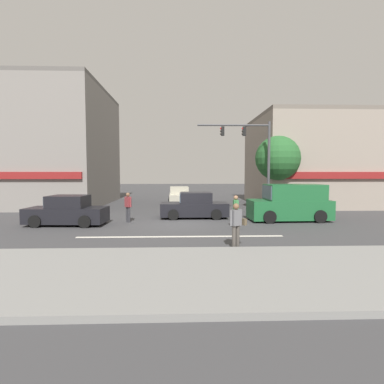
{
  "coord_description": "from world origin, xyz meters",
  "views": [
    {
      "loc": [
        0.06,
        -16.38,
        2.77
      ],
      "look_at": [
        0.7,
        2.0,
        1.6
      ],
      "focal_mm": 28.0,
      "sensor_mm": 36.0,
      "label": 1
    }
  ],
  "objects_px": {
    "pedestrian_foreground_with_bag": "(236,223)",
    "van_waiting_far": "(291,203)",
    "utility_pole_near_left": "(70,155)",
    "street_tree": "(278,158)",
    "sedan_parked_curbside": "(179,197)",
    "sedan_crossing_leftbound": "(195,206)",
    "pedestrian_mid_crossing": "(236,210)",
    "pedestrian_far_side": "(128,205)",
    "traffic_light_mast": "(254,152)",
    "sedan_crossing_rightbound": "(67,212)"
  },
  "relations": [
    {
      "from": "pedestrian_foreground_with_bag",
      "to": "van_waiting_far",
      "type": "bearing_deg",
      "value": 55.64
    },
    {
      "from": "utility_pole_near_left",
      "to": "van_waiting_far",
      "type": "relative_size",
      "value": 1.69
    },
    {
      "from": "street_tree",
      "to": "sedan_parked_curbside",
      "type": "relative_size",
      "value": 1.32
    },
    {
      "from": "van_waiting_far",
      "to": "sedan_crossing_leftbound",
      "type": "bearing_deg",
      "value": 167.05
    },
    {
      "from": "pedestrian_mid_crossing",
      "to": "pedestrian_far_side",
      "type": "height_order",
      "value": "same"
    },
    {
      "from": "utility_pole_near_left",
      "to": "street_tree",
      "type": "bearing_deg",
      "value": -0.5
    },
    {
      "from": "utility_pole_near_left",
      "to": "sedan_parked_curbside",
      "type": "distance_m",
      "value": 9.5
    },
    {
      "from": "traffic_light_mast",
      "to": "sedan_crossing_leftbound",
      "type": "relative_size",
      "value": 1.51
    },
    {
      "from": "pedestrian_foreground_with_bag",
      "to": "pedestrian_far_side",
      "type": "height_order",
      "value": "same"
    },
    {
      "from": "pedestrian_far_side",
      "to": "traffic_light_mast",
      "type": "bearing_deg",
      "value": 21.83
    },
    {
      "from": "utility_pole_near_left",
      "to": "sedan_parked_curbside",
      "type": "xyz_separation_m",
      "value": [
        7.72,
        4.41,
        -3.36
      ]
    },
    {
      "from": "traffic_light_mast",
      "to": "sedan_parked_curbside",
      "type": "relative_size",
      "value": 1.49
    },
    {
      "from": "utility_pole_near_left",
      "to": "pedestrian_foreground_with_bag",
      "type": "relative_size",
      "value": 4.7
    },
    {
      "from": "traffic_light_mast",
      "to": "van_waiting_far",
      "type": "xyz_separation_m",
      "value": [
        1.44,
        -2.94,
        -3.17
      ]
    },
    {
      "from": "pedestrian_foreground_with_bag",
      "to": "pedestrian_mid_crossing",
      "type": "distance_m",
      "value": 3.89
    },
    {
      "from": "street_tree",
      "to": "traffic_light_mast",
      "type": "height_order",
      "value": "traffic_light_mast"
    },
    {
      "from": "sedan_crossing_leftbound",
      "to": "pedestrian_foreground_with_bag",
      "type": "height_order",
      "value": "pedestrian_foreground_with_bag"
    },
    {
      "from": "street_tree",
      "to": "pedestrian_foreground_with_bag",
      "type": "height_order",
      "value": "street_tree"
    },
    {
      "from": "traffic_light_mast",
      "to": "utility_pole_near_left",
      "type": "bearing_deg",
      "value": 172.34
    },
    {
      "from": "sedan_parked_curbside",
      "to": "pedestrian_foreground_with_bag",
      "type": "relative_size",
      "value": 2.48
    },
    {
      "from": "traffic_light_mast",
      "to": "van_waiting_far",
      "type": "bearing_deg",
      "value": -63.91
    },
    {
      "from": "sedan_crossing_rightbound",
      "to": "pedestrian_foreground_with_bag",
      "type": "bearing_deg",
      "value": -33.23
    },
    {
      "from": "traffic_light_mast",
      "to": "pedestrian_mid_crossing",
      "type": "distance_m",
      "value": 6.7
    },
    {
      "from": "traffic_light_mast",
      "to": "sedan_crossing_rightbound",
      "type": "bearing_deg",
      "value": -160.13
    },
    {
      "from": "sedan_crossing_rightbound",
      "to": "pedestrian_far_side",
      "type": "relative_size",
      "value": 2.51
    },
    {
      "from": "van_waiting_far",
      "to": "pedestrian_mid_crossing",
      "type": "relative_size",
      "value": 2.78
    },
    {
      "from": "street_tree",
      "to": "pedestrian_mid_crossing",
      "type": "bearing_deg",
      "value": -121.6
    },
    {
      "from": "utility_pole_near_left",
      "to": "pedestrian_mid_crossing",
      "type": "bearing_deg",
      "value": -34.06
    },
    {
      "from": "sedan_crossing_rightbound",
      "to": "pedestrian_mid_crossing",
      "type": "relative_size",
      "value": 2.51
    },
    {
      "from": "utility_pole_near_left",
      "to": "sedan_crossing_leftbound",
      "type": "height_order",
      "value": "utility_pole_near_left"
    },
    {
      "from": "utility_pole_near_left",
      "to": "van_waiting_far",
      "type": "bearing_deg",
      "value": -18.12
    },
    {
      "from": "street_tree",
      "to": "sedan_crossing_rightbound",
      "type": "xyz_separation_m",
      "value": [
        -13.09,
        -5.57,
        -3.12
      ]
    },
    {
      "from": "pedestrian_foreground_with_bag",
      "to": "pedestrian_mid_crossing",
      "type": "bearing_deg",
      "value": 80.1
    },
    {
      "from": "sedan_crossing_leftbound",
      "to": "sedan_crossing_rightbound",
      "type": "height_order",
      "value": "same"
    },
    {
      "from": "pedestrian_foreground_with_bag",
      "to": "pedestrian_far_side",
      "type": "distance_m",
      "value": 7.9
    },
    {
      "from": "utility_pole_near_left",
      "to": "traffic_light_mast",
      "type": "relative_size",
      "value": 1.27
    },
    {
      "from": "sedan_parked_curbside",
      "to": "van_waiting_far",
      "type": "bearing_deg",
      "value": -54.23
    },
    {
      "from": "utility_pole_near_left",
      "to": "sedan_crossing_leftbound",
      "type": "xyz_separation_m",
      "value": [
        8.72,
        -3.39,
        -3.36
      ]
    },
    {
      "from": "street_tree",
      "to": "sedan_crossing_rightbound",
      "type": "bearing_deg",
      "value": -156.96
    },
    {
      "from": "pedestrian_foreground_with_bag",
      "to": "traffic_light_mast",
      "type": "bearing_deg",
      "value": 72.69
    },
    {
      "from": "pedestrian_foreground_with_bag",
      "to": "pedestrian_mid_crossing",
      "type": "xyz_separation_m",
      "value": [
        0.67,
        3.83,
        -0.0
      ]
    },
    {
      "from": "street_tree",
      "to": "pedestrian_foreground_with_bag",
      "type": "bearing_deg",
      "value": -114.69
    },
    {
      "from": "sedan_crossing_leftbound",
      "to": "sedan_crossing_rightbound",
      "type": "distance_m",
      "value": 7.26
    },
    {
      "from": "utility_pole_near_left",
      "to": "sedan_crossing_rightbound",
      "type": "xyz_separation_m",
      "value": [
        1.83,
        -5.7,
        -3.36
      ]
    },
    {
      "from": "pedestrian_mid_crossing",
      "to": "traffic_light_mast",
      "type": "bearing_deg",
      "value": 67.79
    },
    {
      "from": "van_waiting_far",
      "to": "pedestrian_far_side",
      "type": "relative_size",
      "value": 2.78
    },
    {
      "from": "pedestrian_far_side",
      "to": "pedestrian_foreground_with_bag",
      "type": "bearing_deg",
      "value": -50.6
    },
    {
      "from": "street_tree",
      "to": "traffic_light_mast",
      "type": "distance_m",
      "value": 2.67
    },
    {
      "from": "sedan_parked_curbside",
      "to": "pedestrian_foreground_with_bag",
      "type": "bearing_deg",
      "value": -81.84
    },
    {
      "from": "street_tree",
      "to": "sedan_crossing_rightbound",
      "type": "height_order",
      "value": "street_tree"
    }
  ]
}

